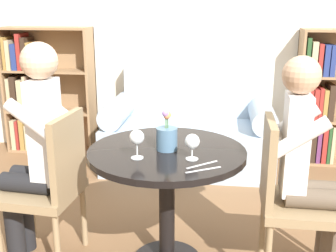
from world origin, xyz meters
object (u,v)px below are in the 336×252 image
Objects in this scene: chair_left at (51,183)px; wine_glass_left at (137,138)px; person_right at (309,168)px; wine_glass_right at (192,142)px; chair_right at (289,193)px; bookshelf_right at (331,102)px; person_left at (35,150)px; bookshelf_left at (39,92)px; couch at (189,133)px; flower_vase at (167,137)px.

chair_left is 5.91× the size of wine_glass_left.
person_right reaches higher than wine_glass_right.
wine_glass_left is (-0.80, -0.14, 0.32)m from chair_right.
chair_left is (-1.98, -1.91, -0.09)m from bookshelf_right.
wine_glass_right is at bearing 88.42° from person_left.
bookshelf_left is 8.28× the size of wine_glass_left.
person_right is at bearing -65.00° from couch.
bookshelf_left reaches higher than chair_right.
person_left is (-1.41, -0.01, 0.19)m from chair_right.
chair_left is at bearing 173.46° from wine_glass_right.
chair_right is at bearing 95.66° from person_left.
person_right is at bearing 10.79° from wine_glass_right.
bookshelf_right is at bearing 139.11° from chair_left.
wine_glass_right is 0.60× the size of flower_vase.
bookshelf_left is 5.65× the size of flower_vase.
person_left is (-0.09, 0.01, 0.19)m from chair_left.
person_left is 1.04× the size of person_right.
bookshelf_left is 1.40× the size of chair_left.
couch is 1.83m from wine_glass_left.
bookshelf_left reaches higher than chair_left.
bookshelf_right is 2.49m from wine_glass_left.
wine_glass_right is at bearing -120.29° from bookshelf_right.
chair_right is 0.87m from wine_glass_left.
bookshelf_right is at bearing -15.66° from person_right.
bookshelf_right is at bearing 54.80° from flower_vase.
couch is 1.81m from wine_glass_right.
bookshelf_right is at bearing 59.71° from wine_glass_right.
couch is 1.78m from chair_left.
flower_vase reaches higher than chair_right.
bookshelf_right reaches higher than wine_glass_right.
bookshelf_right reaches higher than chair_left.
bookshelf_left is 2.06m from person_left.
person_left is at bearing -137.49° from bookshelf_right.
wine_glass_right is at bearing 3.96° from wine_glass_left.
bookshelf_left is at bearing -149.68° from chair_left.
chair_right is at bearing -40.25° from bookshelf_left.
bookshelf_left is 2.91m from chair_right.
person_left reaches higher than chair_right.
bookshelf_left is 2.48m from wine_glass_left.
wine_glass_left is (-1.45, -2.02, 0.23)m from bookshelf_right.
wine_glass_left is (0.53, -0.11, 0.32)m from chair_left.
wine_glass_left is (-0.89, -0.14, 0.17)m from person_right.
person_right reaches higher than flower_vase.
person_right is 8.11× the size of wine_glass_left.
chair_left is 0.70× the size of person_left.
chair_right is (1.33, 0.03, 0.00)m from chair_left.
flower_vase is (-0.67, 0.02, 0.29)m from chair_right.
couch reaches higher than chair_right.
couch is 10.02× the size of wine_glass_left.
chair_right is at bearing -67.66° from couch.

